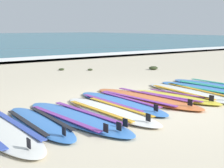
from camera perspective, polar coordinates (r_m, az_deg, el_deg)
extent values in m
plane|color=beige|center=(5.85, 7.65, -3.55)|extent=(80.00, 80.00, 0.00)
cube|color=white|center=(13.40, -17.82, 3.97)|extent=(80.00, 1.32, 0.11)
cube|color=#334CB2|center=(4.62, -16.91, -6.64)|extent=(0.19, 1.77, 0.01)
cube|color=black|center=(3.65, -14.64, -10.21)|extent=(0.02, 0.09, 0.11)
ellipsoid|color=#3875CC|center=(4.69, -12.89, -6.72)|extent=(0.52, 2.02, 0.07)
cube|color=black|center=(4.61, -15.01, -6.55)|extent=(0.08, 1.41, 0.01)
cube|color=black|center=(4.74, -10.87, -5.93)|extent=(0.08, 1.41, 0.01)
cube|color=black|center=(3.97, -8.58, -8.29)|extent=(0.01, 0.09, 0.11)
ellipsoid|color=#3875CC|center=(4.85, -6.50, -5.95)|extent=(0.90, 2.51, 0.07)
cube|color=purple|center=(4.72, -8.71, -5.93)|extent=(0.29, 1.72, 0.01)
cube|color=purple|center=(4.96, -4.41, -5.05)|extent=(0.29, 1.72, 0.01)
cube|color=black|center=(4.11, 1.24, -7.55)|extent=(0.02, 0.09, 0.11)
cube|color=black|center=(4.04, -1.12, -7.84)|extent=(0.02, 0.09, 0.11)
cube|color=black|center=(4.26, 2.37, -6.91)|extent=(0.02, 0.09, 0.11)
ellipsoid|color=white|center=(5.19, -0.49, -4.80)|extent=(0.72, 2.31, 0.07)
cube|color=gold|center=(5.06, -2.34, -4.72)|extent=(0.18, 1.60, 0.01)
cube|color=gold|center=(5.31, 1.26, -4.02)|extent=(0.18, 1.60, 0.01)
cube|color=black|center=(4.52, 6.47, -5.94)|extent=(0.02, 0.09, 0.11)
ellipsoid|color=#3875CC|center=(5.74, 1.41, -3.36)|extent=(0.70, 2.34, 0.07)
cube|color=purple|center=(5.61, -0.24, -3.25)|extent=(0.16, 1.62, 0.01)
cube|color=purple|center=(5.86, 3.00, -2.68)|extent=(0.16, 1.62, 0.01)
cube|color=black|center=(5.07, 7.85, -4.22)|extent=(0.02, 0.09, 0.11)
ellipsoid|color=orange|center=(6.12, 5.91, -2.55)|extent=(1.02, 2.61, 0.07)
cube|color=purple|center=(5.95, 4.47, -2.51)|extent=(0.36, 1.77, 0.01)
cube|color=purple|center=(6.29, 7.27, -1.87)|extent=(0.36, 1.77, 0.01)
cube|color=black|center=(5.53, 13.76, -3.22)|extent=(0.03, 0.09, 0.11)
ellipsoid|color=yellow|center=(6.32, 11.12, -2.30)|extent=(0.90, 1.99, 0.07)
cube|color=purple|center=(6.17, 10.29, -2.19)|extent=(0.37, 1.33, 0.01)
cube|color=purple|center=(6.46, 11.94, -1.69)|extent=(0.37, 1.33, 0.01)
cube|color=black|center=(5.96, 17.33, -2.44)|extent=(0.03, 0.09, 0.11)
ellipsoid|color=silver|center=(6.81, 13.63, -1.49)|extent=(0.76, 2.50, 0.07)
cube|color=gold|center=(6.65, 12.28, -1.36)|extent=(0.18, 1.73, 0.01)
cube|color=gold|center=(6.96, 14.94, -0.96)|extent=(0.18, 1.73, 0.01)
ellipsoid|color=#3875CC|center=(7.26, 16.48, -0.92)|extent=(0.83, 2.52, 0.07)
cube|color=teal|center=(7.07, 15.48, -0.82)|extent=(0.24, 1.74, 0.01)
cube|color=teal|center=(7.44, 17.46, -0.40)|extent=(0.24, 1.74, 0.01)
ellipsoid|color=#3875CC|center=(7.73, 18.16, -0.36)|extent=(0.79, 2.46, 0.07)
cube|color=teal|center=(7.54, 17.27, -0.24)|extent=(0.22, 1.70, 0.01)
cube|color=teal|center=(7.91, 19.03, 0.12)|extent=(0.22, 1.70, 0.01)
ellipsoid|color=#2D381E|center=(10.56, 7.40, 2.85)|extent=(0.32, 0.25, 0.11)
ellipsoid|color=#2D381E|center=(10.44, -9.01, 2.61)|extent=(0.19, 0.15, 0.07)
ellipsoid|color=#2D381E|center=(10.29, -3.92, 2.59)|extent=(0.17, 0.14, 0.06)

